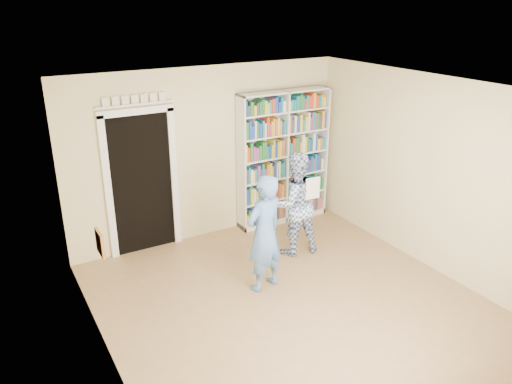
# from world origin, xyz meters

# --- Properties ---
(floor) EXTENTS (5.00, 5.00, 0.00)m
(floor) POSITION_xyz_m (0.00, 0.00, 0.00)
(floor) COLOR #936F47
(floor) RESTS_ON ground
(ceiling) EXTENTS (5.00, 5.00, 0.00)m
(ceiling) POSITION_xyz_m (0.00, 0.00, 2.70)
(ceiling) COLOR white
(ceiling) RESTS_ON wall_back
(wall_back) EXTENTS (4.50, 0.00, 4.50)m
(wall_back) POSITION_xyz_m (0.00, 2.50, 1.35)
(wall_back) COLOR beige
(wall_back) RESTS_ON floor
(wall_left) EXTENTS (0.00, 5.00, 5.00)m
(wall_left) POSITION_xyz_m (-2.25, 0.00, 1.35)
(wall_left) COLOR beige
(wall_left) RESTS_ON floor
(wall_right) EXTENTS (0.00, 5.00, 5.00)m
(wall_right) POSITION_xyz_m (2.25, 0.00, 1.35)
(wall_right) COLOR beige
(wall_right) RESTS_ON floor
(bookshelf) EXTENTS (1.63, 0.31, 2.24)m
(bookshelf) POSITION_xyz_m (1.29, 2.34, 1.13)
(bookshelf) COLOR white
(bookshelf) RESTS_ON floor
(doorway) EXTENTS (1.10, 0.08, 2.43)m
(doorway) POSITION_xyz_m (-1.10, 2.48, 1.18)
(doorway) COLOR black
(doorway) RESTS_ON floor
(wall_art) EXTENTS (0.03, 0.25, 0.25)m
(wall_art) POSITION_xyz_m (-2.23, 0.20, 1.40)
(wall_art) COLOR maroon
(wall_art) RESTS_ON wall_left
(man_blue) EXTENTS (0.66, 0.51, 1.59)m
(man_blue) POSITION_xyz_m (-0.10, 0.63, 0.80)
(man_blue) COLOR #517BB4
(man_blue) RESTS_ON floor
(man_plaid) EXTENTS (0.85, 0.71, 1.58)m
(man_plaid) POSITION_xyz_m (0.80, 1.27, 0.79)
(man_plaid) COLOR #305395
(man_plaid) RESTS_ON floor
(paper_sheet) EXTENTS (0.23, 0.03, 0.32)m
(paper_sheet) POSITION_xyz_m (0.93, 1.02, 1.09)
(paper_sheet) COLOR white
(paper_sheet) RESTS_ON man_plaid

